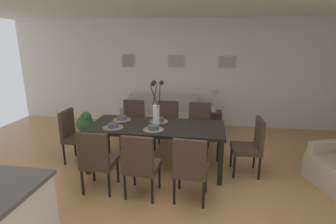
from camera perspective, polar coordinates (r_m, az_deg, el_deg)
The scene contains 27 objects.
ground_plane at distance 3.91m, azimuth -0.92°, elevation -16.90°, with size 9.00×9.00×0.00m, color tan.
back_wall_panel at distance 6.57m, azimuth 4.04°, elevation 8.48°, with size 9.00×0.10×2.60m, color silver.
dining_table at distance 4.30m, azimuth -2.54°, elevation -3.80°, with size 2.20×0.94×0.74m.
dining_chair_near_left at distance 3.78m, azimuth -15.19°, elevation -9.77°, with size 0.45×0.45×0.92m.
dining_chair_near_right at distance 5.32m, azimuth -7.67°, elevation -1.98°, with size 0.45×0.45×0.92m.
dining_chair_far_left at distance 3.56m, azimuth -6.03°, elevation -10.96°, with size 0.46×0.46×0.92m.
dining_chair_far_right at distance 5.19m, azimuth -0.23°, elevation -2.27°, with size 0.45×0.45×0.92m.
dining_chair_mid_left at distance 3.46m, azimuth 4.92°, elevation -11.72°, with size 0.47×0.47×0.92m.
dining_chair_mid_right at distance 5.10m, azimuth 6.73°, elevation -2.70°, with size 0.47×0.47×0.92m.
dining_chair_head_west at distance 4.89m, azimuth -19.84°, elevation -4.37°, with size 0.44×0.44×0.92m.
dining_chair_head_east at distance 4.35m, azimuth 17.69°, elevation -6.61°, with size 0.46×0.46×0.92m.
centerpiece_vase at distance 4.20m, azimuth -2.58°, elevation 0.73°, with size 0.21×0.23×0.73m.
placemat_near_left at distance 4.27m, azimuth -11.86°, elevation -3.29°, with size 0.32×0.32×0.01m, color #7F705B.
bowl_near_left at distance 4.26m, azimuth -11.89°, elevation -2.81°, with size 0.17×0.17×0.07m.
placemat_near_right at distance 4.65m, azimuth -10.02°, elevation -1.65°, with size 0.32×0.32×0.01m, color #7F705B.
bowl_near_right at distance 4.64m, azimuth -10.04°, elevation -1.21°, with size 0.17×0.17×0.07m.
placemat_far_left at distance 4.09m, azimuth -3.16°, elevation -3.83°, with size 0.32×0.32×0.01m, color #7F705B.
bowl_far_left at distance 4.07m, azimuth -3.17°, elevation -3.33°, with size 0.17×0.17×0.07m.
placemat_far_right at distance 4.48m, azimuth -2.01°, elevation -2.06°, with size 0.32×0.32×0.01m, color #7F705B.
bowl_far_right at distance 4.47m, azimuth -2.01°, elevation -1.61°, with size 0.17×0.17×0.07m.
sofa at distance 6.25m, azimuth -1.46°, elevation -1.42°, with size 1.73×0.84×0.80m.
side_table at distance 6.11m, azimuth 9.84°, elevation -2.24°, with size 0.36×0.36×0.52m, color black.
table_lamp at distance 5.95m, azimuth 10.11°, elevation 3.58°, with size 0.22×0.22×0.51m.
framed_picture_left at distance 6.77m, azimuth -8.70°, elevation 11.00°, with size 0.33×0.03×0.34m.
framed_picture_center at distance 6.50m, azimuth 1.80°, elevation 10.99°, with size 0.42×0.03×0.31m.
framed_picture_right at distance 6.46m, azimuth 12.79°, elevation 10.60°, with size 0.42×0.03×0.29m.
potted_plant at distance 5.73m, azimuth -17.58°, elevation -2.75°, with size 0.36×0.36×0.67m.
Camera 1 is at (0.59, -3.25, 2.08)m, focal length 27.96 mm.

